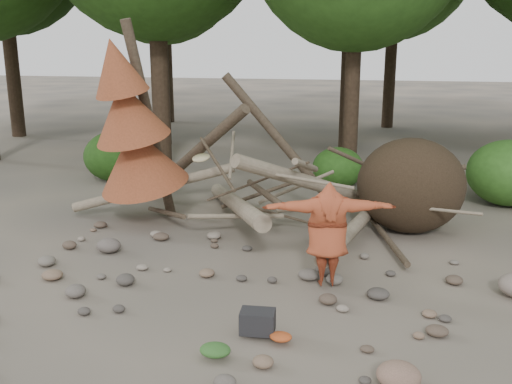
# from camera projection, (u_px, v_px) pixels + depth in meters

# --- Properties ---
(ground) EXTENTS (120.00, 120.00, 0.00)m
(ground) POSITION_uv_depth(u_px,v_px,m) (235.00, 307.00, 8.52)
(ground) COLOR #514C44
(ground) RESTS_ON ground
(deadfall_pile) EXTENTS (8.55, 5.24, 3.30)m
(deadfall_pile) POSITION_uv_depth(u_px,v_px,m) (382.00, 187.00, 11.83)
(deadfall_pile) COLOR #332619
(deadfall_pile) RESTS_ON ground
(dead_conifer) EXTENTS (2.06, 2.16, 4.35)m
(dead_conifer) POSITION_uv_depth(u_px,v_px,m) (132.00, 129.00, 11.86)
(dead_conifer) COLOR #4C3F30
(dead_conifer) RESTS_ON ground
(bush_left) EXTENTS (1.80, 1.80, 1.44)m
(bush_left) POSITION_uv_depth(u_px,v_px,m) (116.00, 156.00, 16.34)
(bush_left) COLOR #204713
(bush_left) RESTS_ON ground
(bush_mid) EXTENTS (1.40, 1.40, 1.12)m
(bush_mid) POSITION_uv_depth(u_px,v_px,m) (338.00, 168.00, 15.56)
(bush_mid) COLOR #2A5A1A
(bush_mid) RESTS_ON ground
(bush_right) EXTENTS (2.00, 2.00, 1.60)m
(bush_right) POSITION_uv_depth(u_px,v_px,m) (509.00, 173.00, 13.82)
(bush_right) COLOR #346B21
(bush_right) RESTS_ON ground
(frisbee_thrower) EXTENTS (3.36, 1.03, 2.00)m
(frisbee_thrower) POSITION_uv_depth(u_px,v_px,m) (327.00, 234.00, 8.96)
(frisbee_thrower) COLOR #A04124
(frisbee_thrower) RESTS_ON ground
(backpack) EXTENTS (0.49, 0.35, 0.31)m
(backpack) POSITION_uv_depth(u_px,v_px,m) (258.00, 326.00, 7.62)
(backpack) COLOR black
(backpack) RESTS_ON ground
(cloth_green) EXTENTS (0.39, 0.33, 0.15)m
(cloth_green) POSITION_uv_depth(u_px,v_px,m) (215.00, 354.00, 7.09)
(cloth_green) COLOR #2E5B24
(cloth_green) RESTS_ON ground
(cloth_orange) EXTENTS (0.29, 0.24, 0.11)m
(cloth_orange) POSITION_uv_depth(u_px,v_px,m) (281.00, 340.00, 7.45)
(cloth_orange) COLOR #AD461D
(cloth_orange) RESTS_ON ground
(boulder_front_right) EXTENTS (0.51, 0.46, 0.30)m
(boulder_front_right) POSITION_uv_depth(u_px,v_px,m) (399.00, 375.00, 6.48)
(boulder_front_right) COLOR #866554
(boulder_front_right) RESTS_ON ground
(boulder_mid_left) EXTENTS (0.46, 0.41, 0.27)m
(boulder_mid_left) POSITION_uv_depth(u_px,v_px,m) (109.00, 245.00, 10.74)
(boulder_mid_left) COLOR #605751
(boulder_mid_left) RESTS_ON ground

